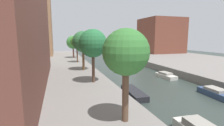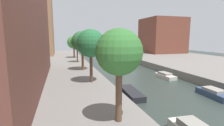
% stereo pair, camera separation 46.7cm
% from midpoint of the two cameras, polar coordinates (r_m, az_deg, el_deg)
% --- Properties ---
extents(ground_plane, '(84.00, 84.00, 0.00)m').
position_cam_midpoint_polar(ground_plane, '(25.85, 4.48, -3.06)').
color(ground_plane, '#2D3833').
extents(quay_left, '(20.00, 64.00, 1.00)m').
position_cam_midpoint_polar(quay_left, '(24.44, -30.16, -3.72)').
color(quay_left, gray).
rests_on(quay_left, ground_plane).
extents(quay_right, '(20.00, 64.00, 1.00)m').
position_cam_midpoint_polar(quay_right, '(34.34, 28.31, -0.30)').
color(quay_right, gray).
rests_on(quay_right, ground_plane).
extents(apartment_tower_far, '(10.00, 9.45, 22.15)m').
position_cam_midpoint_polar(apartment_tower_far, '(45.18, -26.95, 16.48)').
color(apartment_tower_far, '#9E704C').
rests_on(apartment_tower_far, quay_left).
extents(low_block_right, '(10.00, 10.02, 9.44)m').
position_cam_midpoint_polar(low_block_right, '(49.96, 15.90, 8.92)').
color(low_block_right, brown).
rests_on(low_block_right, quay_right).
extents(street_tree_0, '(2.31, 2.31, 4.71)m').
position_cam_midpoint_polar(street_tree_0, '(8.20, 3.10, 3.36)').
color(street_tree_0, brown).
rests_on(street_tree_0, quay_left).
extents(street_tree_1, '(2.63, 2.63, 5.03)m').
position_cam_midpoint_polar(street_tree_1, '(15.84, -7.32, 6.55)').
color(street_tree_1, brown).
rests_on(street_tree_1, quay_left).
extents(street_tree_2, '(2.71, 2.71, 5.07)m').
position_cam_midpoint_polar(street_tree_2, '(22.11, -10.41, 7.09)').
color(street_tree_2, brown).
rests_on(street_tree_2, quay_left).
extents(street_tree_3, '(2.14, 2.14, 4.61)m').
position_cam_midpoint_polar(street_tree_3, '(29.21, -12.29, 7.05)').
color(street_tree_3, brown).
rests_on(street_tree_3, quay_left).
extents(street_tree_4, '(2.71, 2.71, 4.59)m').
position_cam_midpoint_polar(street_tree_4, '(36.16, -13.40, 6.82)').
color(street_tree_4, brown).
rests_on(street_tree_4, quay_left).
extents(parked_car, '(1.76, 4.20, 1.48)m').
position_cam_midpoint_polar(parked_car, '(47.75, 3.94, 4.32)').
color(parked_car, '#B7B7BC').
rests_on(parked_car, quay_right).
extents(moored_boat_left_2, '(1.42, 3.93, 0.51)m').
position_cam_midpoint_polar(moored_boat_left_2, '(15.67, 6.54, -10.00)').
color(moored_boat_left_2, '#232328').
rests_on(moored_boat_left_2, ground_plane).
extents(moored_boat_right_1, '(1.42, 3.20, 0.77)m').
position_cam_midpoint_polar(moored_boat_right_1, '(17.81, 31.01, -8.65)').
color(moored_boat_right_1, '#33476B').
rests_on(moored_boat_right_1, ground_plane).
extents(moored_boat_right_2, '(1.41, 3.16, 0.73)m').
position_cam_midpoint_polar(moored_boat_right_2, '(23.09, 17.22, -4.07)').
color(moored_boat_right_2, beige).
rests_on(moored_boat_right_2, ground_plane).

